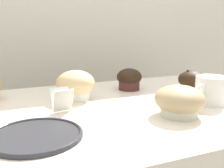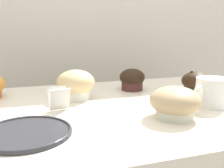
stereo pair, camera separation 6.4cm
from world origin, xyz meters
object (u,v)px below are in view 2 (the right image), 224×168
object	(u,v)px
muffin_back_right	(132,79)
serving_plate	(26,132)
muffin_front_center	(175,103)
muffin_front_left	(196,83)
muffin_back_left	(76,85)
coffee_cup	(211,92)

from	to	relation	value
muffin_back_right	serving_plate	world-z (taller)	muffin_back_right
muffin_front_center	muffin_front_left	size ratio (longest dim) A/B	1.32
muffin_back_left	muffin_back_right	size ratio (longest dim) A/B	1.31
muffin_back_left	muffin_front_left	size ratio (longest dim) A/B	1.24
coffee_cup	serving_plate	distance (m)	0.48
muffin_back_left	muffin_back_right	world-z (taller)	muffin_back_left
muffin_front_center	muffin_back_left	world-z (taller)	muffin_back_left
serving_plate	muffin_back_left	bearing A→B (deg)	58.57
muffin_front_center	muffin_front_left	bearing A→B (deg)	43.85
muffin_front_left	coffee_cup	bearing A→B (deg)	-109.36
serving_plate	muffin_front_left	bearing A→B (deg)	18.61
muffin_back_left	muffin_front_left	distance (m)	0.38
muffin_back_right	muffin_front_left	xyz separation A→B (m)	(0.17, -0.12, -0.00)
muffin_front_left	serving_plate	size ratio (longest dim) A/B	0.50
muffin_front_center	muffin_front_left	xyz separation A→B (m)	(0.19, 0.18, 0.00)
muffin_front_center	muffin_back_right	xyz separation A→B (m)	(0.01, 0.30, 0.00)
muffin_back_left	muffin_front_left	world-z (taller)	muffin_back_left
muffin_back_left	serving_plate	distance (m)	0.28
muffin_front_left	serving_plate	bearing A→B (deg)	-161.39
muffin_back_left	coffee_cup	world-z (taller)	muffin_back_left
muffin_front_center	coffee_cup	distance (m)	0.15
serving_plate	muffin_front_center	bearing A→B (deg)	-0.38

